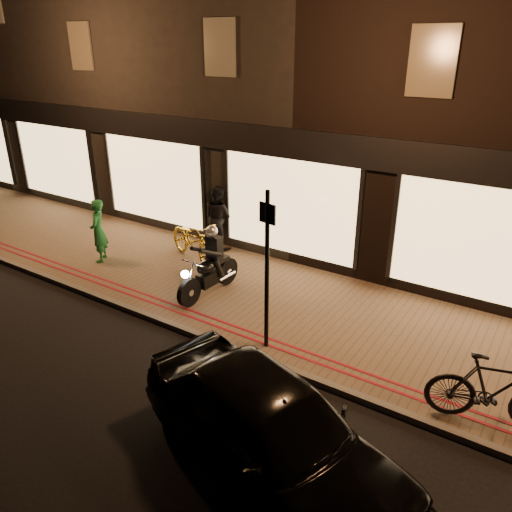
{
  "coord_description": "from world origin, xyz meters",
  "views": [
    {
      "loc": [
        5.73,
        -6.28,
        5.38
      ],
      "look_at": [
        0.34,
        1.94,
        1.1
      ],
      "focal_mm": 35.0,
      "sensor_mm": 36.0,
      "label": 1
    }
  ],
  "objects_px": {
    "person_green": "(98,231)",
    "parked_car": "(272,429)",
    "sign_post": "(267,264)",
    "bicycle_gold": "(193,241)",
    "motorcycle": "(210,269)"
  },
  "relations": [
    {
      "from": "sign_post",
      "to": "bicycle_gold",
      "type": "distance_m",
      "value": 4.48
    },
    {
      "from": "person_green",
      "to": "parked_car",
      "type": "relative_size",
      "value": 0.38
    },
    {
      "from": "person_green",
      "to": "parked_car",
      "type": "distance_m",
      "value": 7.97
    },
    {
      "from": "person_green",
      "to": "sign_post",
      "type": "bearing_deg",
      "value": 44.19
    },
    {
      "from": "bicycle_gold",
      "to": "parked_car",
      "type": "distance_m",
      "value": 7.03
    },
    {
      "from": "person_green",
      "to": "parked_car",
      "type": "xyz_separation_m",
      "value": [
        7.22,
        -3.36,
        -0.21
      ]
    },
    {
      "from": "motorcycle",
      "to": "person_green",
      "type": "bearing_deg",
      "value": -176.24
    },
    {
      "from": "motorcycle",
      "to": "person_green",
      "type": "xyz_separation_m",
      "value": [
        -3.49,
        -0.09,
        0.2
      ]
    },
    {
      "from": "sign_post",
      "to": "parked_car",
      "type": "bearing_deg",
      "value": -56.46
    },
    {
      "from": "motorcycle",
      "to": "bicycle_gold",
      "type": "distance_m",
      "value": 1.95
    },
    {
      "from": "sign_post",
      "to": "person_green",
      "type": "xyz_separation_m",
      "value": [
        -5.65,
        0.99,
        -0.86
      ]
    },
    {
      "from": "bicycle_gold",
      "to": "parked_car",
      "type": "height_order",
      "value": "parked_car"
    },
    {
      "from": "sign_post",
      "to": "person_green",
      "type": "distance_m",
      "value": 5.8
    },
    {
      "from": "sign_post",
      "to": "person_green",
      "type": "height_order",
      "value": "sign_post"
    },
    {
      "from": "person_green",
      "to": "bicycle_gold",
      "type": "bearing_deg",
      "value": 87.77
    }
  ]
}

